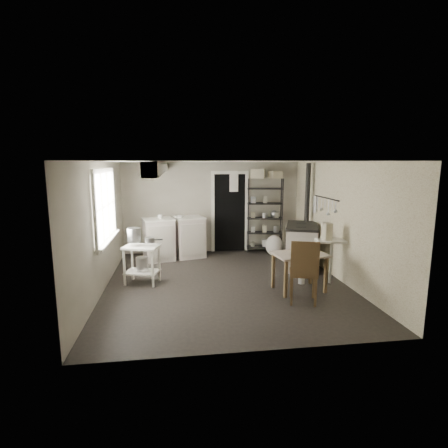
{
  "coord_description": "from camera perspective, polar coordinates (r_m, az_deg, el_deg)",
  "views": [
    {
      "loc": [
        -0.92,
        -6.35,
        2.27
      ],
      "look_at": [
        0.0,
        0.3,
        1.1
      ],
      "focal_mm": 28.0,
      "sensor_mm": 36.0,
      "label": 1
    }
  ],
  "objects": [
    {
      "name": "storage_box_a",
      "position": [
        8.91,
        5.57,
        8.17
      ],
      "size": [
        0.42,
        0.39,
        0.23
      ],
      "primitive_type": "cube",
      "rotation": [
        0.0,
        0.0,
        -0.34
      ],
      "color": "beige",
      "rests_on": "shelf_rack"
    },
    {
      "name": "stove",
      "position": [
        7.92,
        12.54,
        -3.72
      ],
      "size": [
        1.04,
        1.35,
        0.94
      ],
      "primitive_type": null,
      "rotation": [
        0.0,
        0.0,
        -0.36
      ],
      "color": "beige",
      "rests_on": "ground"
    },
    {
      "name": "mixing_bowl",
      "position": [
        8.4,
        -7.21,
        0.77
      ],
      "size": [
        0.33,
        0.33,
        0.06
      ],
      "primitive_type": "imported",
      "rotation": [
        0.0,
        0.0,
        -0.34
      ],
      "color": "white",
      "rests_on": "base_cabinets"
    },
    {
      "name": "storage_box_b",
      "position": [
        8.96,
        8.38,
        7.99
      ],
      "size": [
        0.33,
        0.32,
        0.18
      ],
      "primitive_type": "cube",
      "rotation": [
        0.0,
        0.0,
        0.24
      ],
      "color": "beige",
      "rests_on": "shelf_rack"
    },
    {
      "name": "counter_cup",
      "position": [
        8.31,
        -10.38,
        0.7
      ],
      "size": [
        0.14,
        0.14,
        0.09
      ],
      "primitive_type": "imported",
      "rotation": [
        0.0,
        0.0,
        0.18
      ],
      "color": "white",
      "rests_on": "base_cabinets"
    },
    {
      "name": "wall_front",
      "position": [
        4.12,
        5.37,
        -5.96
      ],
      "size": [
        4.5,
        0.02,
        2.3
      ],
      "primitive_type": "cube",
      "color": "#A59F8C",
      "rests_on": "ground"
    },
    {
      "name": "doorway",
      "position": [
        9.02,
        0.95,
        1.79
      ],
      "size": [
        0.96,
        0.1,
        2.08
      ],
      "primitive_type": null,
      "color": "white",
      "rests_on": "ground"
    },
    {
      "name": "chair",
      "position": [
        5.93,
        12.84,
        -7.9
      ],
      "size": [
        0.56,
        0.57,
        1.07
      ],
      "primitive_type": null,
      "rotation": [
        0.0,
        0.0,
        -0.3
      ],
      "color": "brown",
      "rests_on": "ground"
    },
    {
      "name": "utensil_rail",
      "position": [
        7.65,
        16.19,
        4.09
      ],
      "size": [
        0.06,
        1.2,
        0.44
      ],
      "primitive_type": null,
      "color": "#B6B6B9",
      "rests_on": "wall_right"
    },
    {
      "name": "wallpaper_panel",
      "position": [
        7.18,
        18.34,
        0.41
      ],
      "size": [
        0.01,
        5.0,
        2.3
      ],
      "primitive_type": null,
      "color": "beige",
      "rests_on": "wall_right"
    },
    {
      "name": "saucepan",
      "position": [
        6.71,
        -12.03,
        -2.55
      ],
      "size": [
        0.19,
        0.19,
        0.1
      ],
      "primitive_type": "cylinder",
      "rotation": [
        0.0,
        0.0,
        -0.04
      ],
      "color": "#B6B6B9",
      "rests_on": "prep_table"
    },
    {
      "name": "work_table",
      "position": [
        6.47,
        12.15,
        -7.34
      ],
      "size": [
        0.99,
        0.76,
        0.69
      ],
      "primitive_type": null,
      "rotation": [
        0.0,
        0.0,
        0.15
      ],
      "color": "beige",
      "rests_on": "ground"
    },
    {
      "name": "oats_box",
      "position": [
        6.83,
        16.43,
        -1.15
      ],
      "size": [
        0.14,
        0.22,
        0.32
      ],
      "primitive_type": "cube",
      "rotation": [
        0.0,
        0.0,
        0.03
      ],
      "color": "beige",
      "rests_on": "side_ledge"
    },
    {
      "name": "shelf_rack",
      "position": [
        9.03,
        6.67,
        1.41
      ],
      "size": [
        0.95,
        0.5,
        1.9
      ],
      "primitive_type": null,
      "rotation": [
        0.0,
        0.0,
        -0.17
      ],
      "color": "black",
      "rests_on": "ground"
    },
    {
      "name": "table_cup",
      "position": [
        6.33,
        13.9,
        -3.75
      ],
      "size": [
        0.13,
        0.13,
        0.1
      ],
      "primitive_type": "imported",
      "rotation": [
        0.0,
        0.0,
        0.22
      ],
      "color": "white",
      "rests_on": "work_table"
    },
    {
      "name": "stockpot",
      "position": [
        6.78,
        -14.46,
        -1.75
      ],
      "size": [
        0.28,
        0.28,
        0.27
      ],
      "primitive_type": "cylinder",
      "rotation": [
        0.0,
        0.0,
        0.15
      ],
      "color": "#B6B6B9",
      "rests_on": "prep_table"
    },
    {
      "name": "side_ledge",
      "position": [
        6.97,
        16.86,
        -5.87
      ],
      "size": [
        0.58,
        0.36,
        0.85
      ],
      "primitive_type": null,
      "rotation": [
        0.0,
        0.0,
        -0.12
      ],
      "color": "white",
      "rests_on": "ground"
    },
    {
      "name": "floor_crock",
      "position": [
        6.92,
        12.53,
        -8.86
      ],
      "size": [
        0.16,
        0.16,
        0.15
      ],
      "primitive_type": "cylinder",
      "rotation": [
        0.0,
        0.0,
        0.39
      ],
      "color": "white",
      "rests_on": "ground"
    },
    {
      "name": "ceiling_beam",
      "position": [
        6.36,
        -10.53,
        9.09
      ],
      "size": [
        0.18,
        5.0,
        0.18
      ],
      "primitive_type": null,
      "color": "white",
      "rests_on": "ceiling"
    },
    {
      "name": "wall_back",
      "position": [
        8.97,
        -1.93,
        2.71
      ],
      "size": [
        4.5,
        0.02,
        2.3
      ],
      "primitive_type": "cube",
      "color": "#A59F8C",
      "rests_on": "ground"
    },
    {
      "name": "flour_sack",
      "position": [
        8.79,
        8.17,
        -3.57
      ],
      "size": [
        0.51,
        0.46,
        0.51
      ],
      "primitive_type": "ellipsoid",
      "rotation": [
        0.0,
        0.0,
        -0.27
      ],
      "color": "silver",
      "rests_on": "ground"
    },
    {
      "name": "base_cabinets",
      "position": [
        8.5,
        -8.13,
        -2.51
      ],
      "size": [
        1.62,
        1.0,
        0.99
      ],
      "primitive_type": null,
      "rotation": [
        0.0,
        0.0,
        0.25
      ],
      "color": "beige",
      "rests_on": "ground"
    },
    {
      "name": "stovepipe",
      "position": [
        8.28,
        13.48,
        4.9
      ],
      "size": [
        0.14,
        0.14,
        1.51
      ],
      "primitive_type": null,
      "rotation": [
        0.0,
        0.0,
        0.19
      ],
      "color": "black",
      "rests_on": "stove"
    },
    {
      "name": "ceiling",
      "position": [
        6.42,
        0.37,
        10.15
      ],
      "size": [
        5.0,
        5.0,
        0.0
      ],
      "primitive_type": "plane",
      "rotation": [
        3.14,
        0.0,
        0.0
      ],
      "color": "silver",
      "rests_on": "wall_back"
    },
    {
      "name": "wall_right",
      "position": [
        7.19,
        18.41,
        0.41
      ],
      "size": [
        0.02,
        5.0,
        2.3
      ],
      "primitive_type": "cube",
      "color": "#A59F8C",
      "rests_on": "ground"
    },
    {
      "name": "wall_left",
      "position": [
        6.59,
        -19.4,
        -0.48
      ],
      "size": [
        0.02,
        5.0,
        2.3
      ],
      "primitive_type": "cube",
      "color": "#A59F8C",
      "rests_on": "ground"
    },
    {
      "name": "bucket",
      "position": [
        6.88,
        -13.22,
        -6.3
      ],
      "size": [
        0.27,
        0.27,
        0.25
      ],
      "primitive_type": "cylinder",
      "rotation": [
        0.0,
        0.0,
        -0.21
      ],
      "color": "#B6B6B9",
      "rests_on": "prep_table"
    },
    {
      "name": "prep_table",
      "position": [
        6.85,
        -13.24,
        -6.23
      ],
      "size": [
        0.75,
        0.62,
        0.73
      ],
      "primitive_type": null,
      "rotation": [
        0.0,
        0.0,
        -0.29
      ],
      "color": "white",
      "rests_on": "ground"
    },
    {
      "name": "floor",
      "position": [
        6.81,
        0.35,
        -9.59
      ],
      "size": [
        5.0,
        5.0,
        0.0
      ],
      "primitive_type": "plane",
      "color": "black",
      "rests_on": "ground"
    },
    {
      "name": "window",
      "position": [
        6.73,
        -18.98,
        2.77
      ],
      "size": [
        0.12,
        1.76,
        1.28
      ],
      "primitive_type": null,
      "color": "white",
      "rests_on": "wall_left"
    },
    {
      "name": "shelf_jar",
      "position": [
        8.93,
        4.85,
        3.99
      ],
      "size": [
        0.08,
        0.08,
        0.17
      ],
      "primitive_type": "imported",
      "rotation": [
        0.0,
        0.0,
        0.04
      ],
      "color": "white",
      "rests_on": "shelf_rack"
    }
  ]
}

